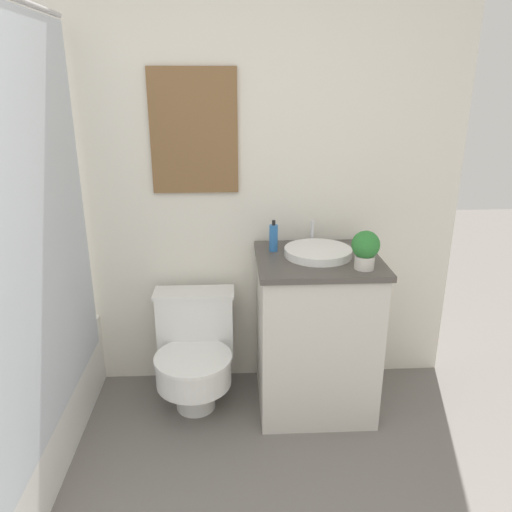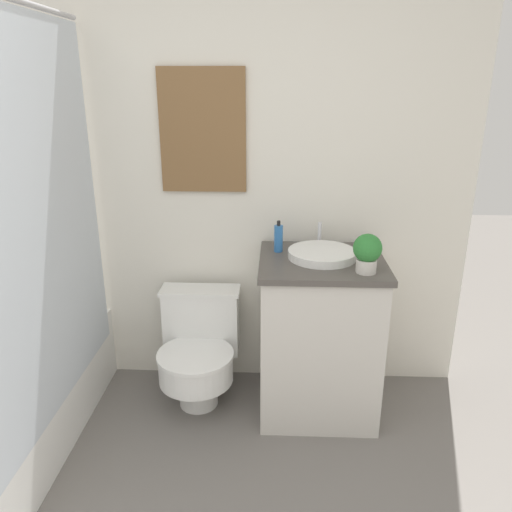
% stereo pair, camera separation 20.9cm
% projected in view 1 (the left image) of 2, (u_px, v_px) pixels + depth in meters
% --- Properties ---
extents(wall_back, '(3.10, 0.07, 2.50)m').
position_uv_depth(wall_back, '(174.00, 167.00, 2.63)').
color(wall_back, silver).
rests_on(wall_back, ground_plane).
extents(toilet, '(0.44, 0.52, 0.61)m').
position_uv_depth(toilet, '(195.00, 351.00, 2.69)').
color(toilet, white).
rests_on(toilet, ground_plane).
extents(vanity, '(0.62, 0.57, 0.85)m').
position_uv_depth(vanity, '(315.00, 332.00, 2.64)').
color(vanity, beige).
rests_on(vanity, ground_plane).
extents(sink, '(0.34, 0.37, 0.13)m').
position_uv_depth(sink, '(318.00, 252.00, 2.51)').
color(sink, white).
rests_on(sink, vanity).
extents(soap_bottle, '(0.04, 0.04, 0.16)m').
position_uv_depth(soap_bottle, '(273.00, 238.00, 2.57)').
color(soap_bottle, '#2D6BB2').
rests_on(soap_bottle, vanity).
extents(potted_plant, '(0.13, 0.13, 0.18)m').
position_uv_depth(potted_plant, '(365.00, 248.00, 2.31)').
color(potted_plant, beige).
rests_on(potted_plant, vanity).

